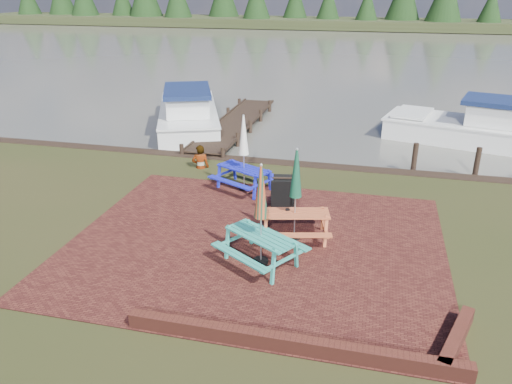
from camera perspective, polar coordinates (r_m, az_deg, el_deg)
The scene contains 13 objects.
ground at distance 11.45m, azimuth -1.23°, elevation -8.27°, with size 120.00×120.00×0.00m, color black.
paving at distance 12.29m, azimuth -0.03°, elevation -5.89°, with size 9.00×7.50×0.02m, color #351310.
brick_wall at distance 9.12m, azimuth 8.35°, elevation -16.70°, with size 6.21×1.79×0.30m.
water at distance 46.91m, azimuth 10.87°, elevation 15.24°, with size 120.00×60.00×0.02m, color #49463F.
far_treeline at distance 75.55m, azimuth 12.58°, elevation 20.37°, with size 120.00×10.00×8.10m.
picnic_table_teal at distance 11.10m, azimuth 0.57°, elevation -4.42°, with size 2.26×2.20×2.38m.
picnic_table_red at distance 12.21m, azimuth 4.48°, elevation -1.90°, with size 1.98×1.84×2.34m.
picnic_table_blue at distance 15.15m, azimuth -1.39°, elevation 3.17°, with size 2.17×2.08×2.33m.
chalkboard at distance 13.86m, azimuth 3.09°, elevation -0.17°, with size 0.64×0.68×0.98m.
jetty at distance 22.37m, azimuth -2.50°, elevation 7.81°, with size 1.76×9.08×1.00m.
boat_jetty at distance 22.90m, azimuth -7.74°, elevation 8.79°, with size 4.96×7.64×2.10m.
boat_near at distance 22.29m, azimuth 24.97°, elevation 6.44°, with size 8.09×4.55×2.07m.
person at distance 17.07m, azimuth -6.46°, elevation 5.30°, with size 0.59×0.39×1.62m, color gray.
Camera 1 is at (2.56, -9.46, 5.92)m, focal length 35.00 mm.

